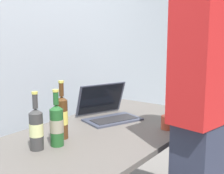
% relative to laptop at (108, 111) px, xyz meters
% --- Properties ---
extents(desk, '(1.52, 0.79, 0.75)m').
position_rel_laptop_xyz_m(desk, '(-0.19, -0.14, -0.16)').
color(desk, '#56514C').
rests_on(desk, ground).
extents(laptop, '(0.44, 0.41, 0.23)m').
position_rel_laptop_xyz_m(laptop, '(0.00, 0.00, 0.00)').
color(laptop, '#383D4C').
rests_on(laptop, desk).
extents(beer_bottle_amber, '(0.07, 0.07, 0.29)m').
position_rel_laptop_xyz_m(beer_bottle_amber, '(-0.65, -0.05, 0.05)').
color(beer_bottle_amber, '#333333').
rests_on(beer_bottle_amber, desk).
extents(beer_bottle_dark, '(0.06, 0.06, 0.32)m').
position_rel_laptop_xyz_m(beer_bottle_dark, '(-0.46, -0.04, 0.07)').
color(beer_bottle_dark, '#472B14').
rests_on(beer_bottle_dark, desk).
extents(beer_bottle_green, '(0.07, 0.07, 0.29)m').
position_rel_laptop_xyz_m(beer_bottle_green, '(-0.56, -0.09, 0.06)').
color(beer_bottle_green, '#1E5123').
rests_on(beer_bottle_green, desk).
extents(person_figure, '(0.48, 0.34, 1.72)m').
position_rel_laptop_xyz_m(person_figure, '(-0.14, -0.73, 0.08)').
color(person_figure, '#2D3347').
rests_on(person_figure, ground).
extents(coffee_mug, '(0.11, 0.08, 0.08)m').
position_rel_laptop_xyz_m(coffee_mug, '(0.03, -0.43, -0.01)').
color(coffee_mug, '#BF4C33').
rests_on(coffee_mug, desk).
extents(back_wall, '(6.00, 0.10, 2.60)m').
position_rel_laptop_xyz_m(back_wall, '(-0.19, 0.60, 0.49)').
color(back_wall, '#99A3AD').
rests_on(back_wall, ground).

